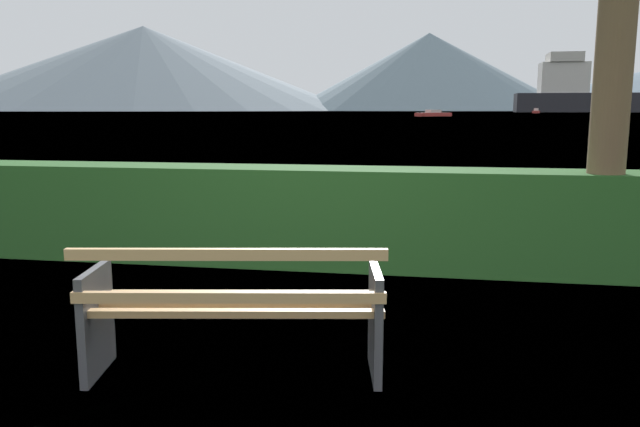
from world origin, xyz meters
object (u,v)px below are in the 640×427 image
at_px(park_bench, 234,310).
at_px(cargo_ship_large, 627,96).
at_px(fishing_boat_near, 536,111).
at_px(sailboat_mid, 433,114).

xyz_separation_m(park_bench, cargo_ship_large, (92.85, 316.39, 7.33)).
relative_size(cargo_ship_large, fishing_boat_near, 19.92).
height_order(fishing_boat_near, sailboat_mid, fishing_boat_near).
bearing_deg(park_bench, fishing_boat_near, 80.53).
xyz_separation_m(cargo_ship_large, sailboat_mid, (-90.71, -179.36, -7.24)).
bearing_deg(park_bench, sailboat_mid, 89.10).
distance_m(cargo_ship_large, fishing_boat_near, 90.22).
height_order(cargo_ship_large, fishing_boat_near, cargo_ship_large).
xyz_separation_m(park_bench, sailboat_mid, (2.14, 137.04, 0.09)).
relative_size(park_bench, fishing_boat_near, 0.31).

